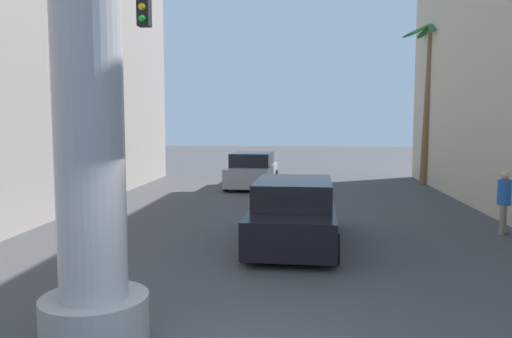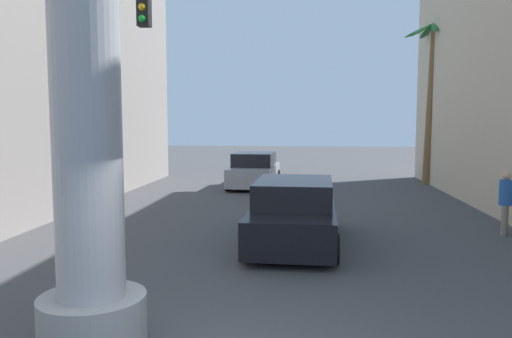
{
  "view_description": "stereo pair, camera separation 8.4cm",
  "coord_description": "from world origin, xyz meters",
  "px_view_note": "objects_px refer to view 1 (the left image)",
  "views": [
    {
      "loc": [
        0.97,
        -4.95,
        2.96
      ],
      "look_at": [
        0.0,
        5.6,
        1.95
      ],
      "focal_mm": 35.0,
      "sensor_mm": 36.0,
      "label": 1
    },
    {
      "loc": [
        1.05,
        -4.94,
        2.96
      ],
      "look_at": [
        0.0,
        5.6,
        1.95
      ],
      "focal_mm": 35.0,
      "sensor_mm": 36.0,
      "label": 2
    }
  ],
  "objects_px": {
    "car_lead": "(293,214)",
    "pedestrian_mid_right": "(504,198)",
    "traffic_light_mast": "(0,65)",
    "palm_tree_far_right": "(429,88)",
    "car_far": "(252,171)"
  },
  "relations": [
    {
      "from": "car_lead",
      "to": "palm_tree_far_right",
      "type": "relative_size",
      "value": 0.63
    },
    {
      "from": "traffic_light_mast",
      "to": "palm_tree_far_right",
      "type": "height_order",
      "value": "palm_tree_far_right"
    },
    {
      "from": "traffic_light_mast",
      "to": "palm_tree_far_right",
      "type": "xyz_separation_m",
      "value": [
        12.04,
        14.39,
        0.4
      ]
    },
    {
      "from": "traffic_light_mast",
      "to": "car_far",
      "type": "relative_size",
      "value": 1.28
    },
    {
      "from": "palm_tree_far_right",
      "to": "pedestrian_mid_right",
      "type": "distance_m",
      "value": 11.25
    },
    {
      "from": "car_far",
      "to": "car_lead",
      "type": "bearing_deg",
      "value": -78.97
    },
    {
      "from": "car_lead",
      "to": "palm_tree_far_right",
      "type": "xyz_separation_m",
      "value": [
        6.1,
        12.18,
        3.76
      ]
    },
    {
      "from": "car_lead",
      "to": "pedestrian_mid_right",
      "type": "xyz_separation_m",
      "value": [
        5.48,
        1.52,
        0.23
      ]
    },
    {
      "from": "car_lead",
      "to": "car_far",
      "type": "distance_m",
      "value": 10.68
    },
    {
      "from": "traffic_light_mast",
      "to": "pedestrian_mid_right",
      "type": "height_order",
      "value": "traffic_light_mast"
    },
    {
      "from": "traffic_light_mast",
      "to": "pedestrian_mid_right",
      "type": "xyz_separation_m",
      "value": [
        11.41,
        3.73,
        -3.13
      ]
    },
    {
      "from": "car_far",
      "to": "palm_tree_far_right",
      "type": "xyz_separation_m",
      "value": [
        8.14,
        1.7,
        3.76
      ]
    },
    {
      "from": "palm_tree_far_right",
      "to": "pedestrian_mid_right",
      "type": "relative_size",
      "value": 4.53
    },
    {
      "from": "car_lead",
      "to": "pedestrian_mid_right",
      "type": "bearing_deg",
      "value": 15.52
    },
    {
      "from": "traffic_light_mast",
      "to": "car_lead",
      "type": "height_order",
      "value": "traffic_light_mast"
    }
  ]
}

